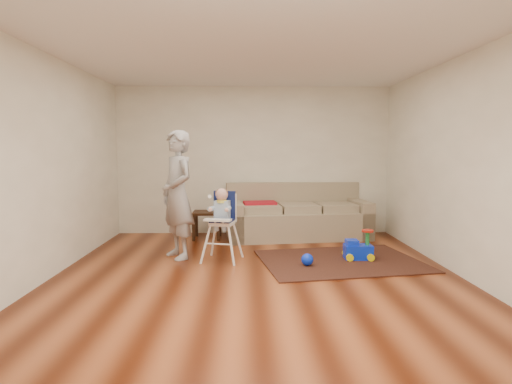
{
  "coord_description": "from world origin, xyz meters",
  "views": [
    {
      "loc": [
        -0.12,
        -5.16,
        1.55
      ],
      "look_at": [
        0.0,
        0.4,
        1.0
      ],
      "focal_mm": 30.0,
      "sensor_mm": 36.0,
      "label": 1
    }
  ],
  "objects_px": {
    "sofa": "(298,211)",
    "ride_on_toy": "(358,244)",
    "toy_ball": "(307,260)",
    "adult": "(177,195)",
    "high_chair": "(222,226)",
    "side_table": "(207,225)"
  },
  "relations": [
    {
      "from": "sofa",
      "to": "ride_on_toy",
      "type": "distance_m",
      "value": 1.74
    },
    {
      "from": "toy_ball",
      "to": "adult",
      "type": "relative_size",
      "value": 0.09
    },
    {
      "from": "toy_ball",
      "to": "high_chair",
      "type": "bearing_deg",
      "value": 162.73
    },
    {
      "from": "sofa",
      "to": "high_chair",
      "type": "relative_size",
      "value": 2.49
    },
    {
      "from": "side_table",
      "to": "toy_ball",
      "type": "distance_m",
      "value": 2.39
    },
    {
      "from": "sofa",
      "to": "ride_on_toy",
      "type": "bearing_deg",
      "value": -73.59
    },
    {
      "from": "toy_ball",
      "to": "high_chair",
      "type": "distance_m",
      "value": 1.27
    },
    {
      "from": "high_chair",
      "to": "toy_ball",
      "type": "bearing_deg",
      "value": -3.95
    },
    {
      "from": "sofa",
      "to": "toy_ball",
      "type": "xyz_separation_m",
      "value": [
        -0.1,
        -1.92,
        -0.38
      ]
    },
    {
      "from": "ride_on_toy",
      "to": "high_chair",
      "type": "relative_size",
      "value": 0.41
    },
    {
      "from": "ride_on_toy",
      "to": "adult",
      "type": "xyz_separation_m",
      "value": [
        -2.56,
        0.19,
        0.69
      ]
    },
    {
      "from": "ride_on_toy",
      "to": "high_chair",
      "type": "bearing_deg",
      "value": -179.69
    },
    {
      "from": "ride_on_toy",
      "to": "adult",
      "type": "distance_m",
      "value": 2.65
    },
    {
      "from": "ride_on_toy",
      "to": "toy_ball",
      "type": "xyz_separation_m",
      "value": [
        -0.77,
        -0.34,
        -0.13
      ]
    },
    {
      "from": "ride_on_toy",
      "to": "high_chair",
      "type": "distance_m",
      "value": 1.94
    },
    {
      "from": "side_table",
      "to": "sofa",
      "type": "bearing_deg",
      "value": 2.33
    },
    {
      "from": "sofa",
      "to": "side_table",
      "type": "xyz_separation_m",
      "value": [
        -1.59,
        -0.06,
        -0.24
      ]
    },
    {
      "from": "side_table",
      "to": "adult",
      "type": "bearing_deg",
      "value": -102.41
    },
    {
      "from": "high_chair",
      "to": "sofa",
      "type": "bearing_deg",
      "value": 64.77
    },
    {
      "from": "toy_ball",
      "to": "high_chair",
      "type": "relative_size",
      "value": 0.16
    },
    {
      "from": "adult",
      "to": "side_table",
      "type": "bearing_deg",
      "value": 133.04
    },
    {
      "from": "side_table",
      "to": "toy_ball",
      "type": "relative_size",
      "value": 2.97
    }
  ]
}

